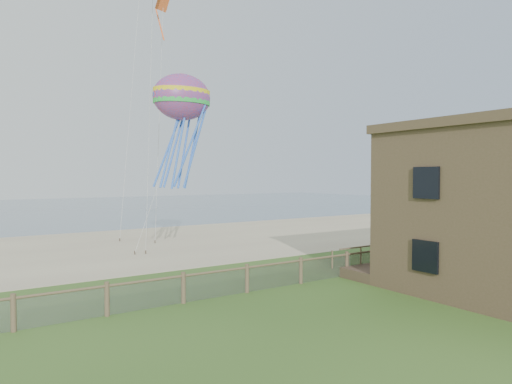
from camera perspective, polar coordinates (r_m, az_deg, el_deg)
ground at (r=15.77m, az=11.17°, el=-16.80°), size 160.00×160.00×0.00m
sand_beach at (r=34.61m, az=-15.59°, el=-6.49°), size 72.00×20.00×0.02m
ocean at (r=77.47m, az=-25.70°, el=-1.95°), size 160.00×68.00×0.02m
chainlink_fence at (r=20.15m, az=-1.14°, el=-10.96°), size 36.20×0.20×1.25m
motel_deck at (r=28.63m, az=22.80°, el=-7.85°), size 15.00×2.00×0.50m
picnic_table at (r=22.79m, az=20.39°, el=-9.94°), size 2.26×1.96×0.80m
octopus_kite at (r=28.32m, az=-9.22°, el=7.82°), size 4.16×3.43×7.40m
kite_red at (r=32.81m, az=-11.54°, el=20.99°), size 1.78×2.12×2.81m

